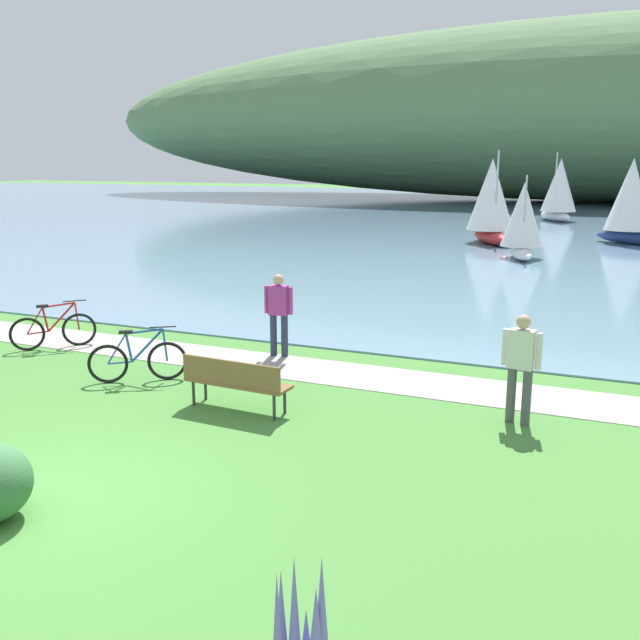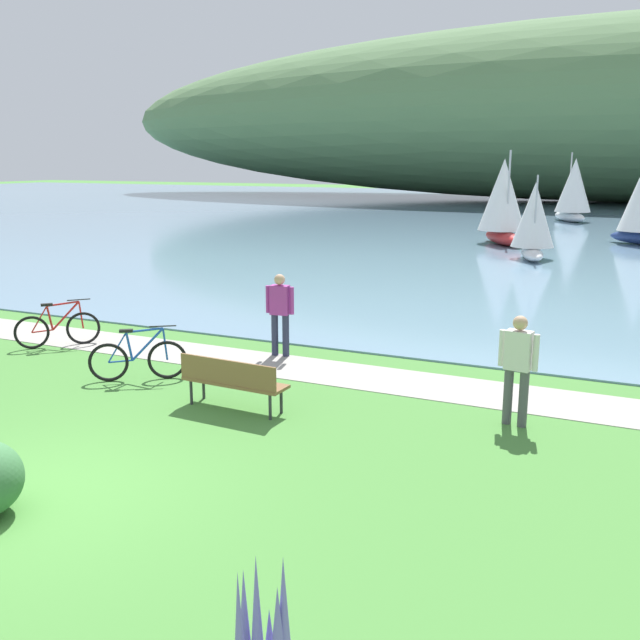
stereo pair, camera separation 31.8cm
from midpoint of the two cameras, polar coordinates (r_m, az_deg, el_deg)
The scene contains 13 objects.
ground_plane at distance 9.44m, azimuth -21.95°, elevation -13.10°, with size 200.00×200.00×0.00m, color #478438.
bay_water at distance 53.97m, azimuth 16.81°, elevation 8.05°, with size 180.00×80.00×0.04m, color #6B8EA8.
distant_hillside at distance 73.33m, azimuth 22.98°, elevation 15.21°, with size 110.28×28.00×16.54m, color #567A4C.
shoreline_path at distance 14.04m, azimuth -4.18°, elevation -3.66°, with size 60.00×1.50×0.01m, color #A39E93.
park_bench_near_camera at distance 11.50m, azimuth -7.61°, elevation -4.79°, with size 1.82×0.57×0.88m.
bicycle_leaning_near_bench at distance 13.39m, azimuth -15.06°, elevation -3.14°, with size 1.49×1.05×1.01m.
bicycle_beside_path at distance 16.29m, azimuth -21.11°, elevation -0.76°, with size 1.25×1.33×1.01m.
person_at_shoreline at distance 14.47m, azimuth -3.96°, elevation 0.82°, with size 0.61×0.26×1.71m.
person_on_the_grass at distance 11.13m, azimuth 15.03°, elevation -3.27°, with size 0.60×0.28×1.71m.
sailboat_nearest_to_shore at distance 48.61m, azimuth 18.45°, elevation 9.93°, with size 3.09×3.72×4.36m.
sailboat_mid_bay at distance 34.87m, azimuth 13.33°, elevation 9.34°, with size 3.11×3.68×4.34m.
sailboat_toward_hillside at distance 29.82m, azimuth 15.67°, elevation 7.78°, with size 2.05×2.95×3.34m.
sailboat_far_off at distance 36.75m, azimuth 23.48°, elevation 8.82°, with size 3.79×2.95×4.36m.
Camera 1 is at (6.12, -5.90, 3.97)m, focal length 39.89 mm.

